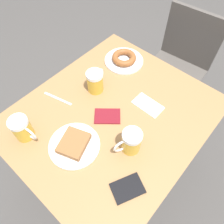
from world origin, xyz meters
TOP-DOWN VIEW (x-y plane):
  - ground_plane at (0.00, 0.00)m, footprint 8.00×8.00m
  - table at (0.00, 0.00)m, footprint 0.83×0.97m
  - chair at (-0.04, 0.81)m, footprint 0.43×0.43m
  - plate_with_cake at (-0.01, -0.24)m, footprint 0.23×0.23m
  - plate_with_donut at (-0.20, 0.33)m, footprint 0.23×0.23m
  - beer_mug_left at (-0.22, -0.35)m, footprint 0.13×0.09m
  - beer_mug_center at (0.18, -0.08)m, footprint 0.09×0.12m
  - beer_mug_right at (-0.17, 0.07)m, footprint 0.09×0.13m
  - napkin_folded at (0.10, 0.16)m, footprint 0.15×0.09m
  - fork at (-0.27, -0.11)m, footprint 0.17×0.05m
  - passport_near_edge at (0.28, -0.23)m, footprint 0.13×0.15m
  - passport_far_edge at (-0.01, -0.02)m, footprint 0.15×0.15m

SIDE VIEW (x-z plane):
  - ground_plane at x=0.00m, z-range 0.00..0.00m
  - chair at x=-0.04m, z-range 0.09..0.95m
  - table at x=0.00m, z-range 0.30..1.04m
  - fork at x=-0.27m, z-range 0.73..0.74m
  - napkin_folded at x=0.10m, z-range 0.73..0.74m
  - passport_near_edge at x=0.28m, z-range 0.73..0.74m
  - passport_far_edge at x=-0.01m, z-range 0.73..0.74m
  - plate_with_cake at x=-0.01m, z-range 0.73..0.77m
  - plate_with_donut at x=-0.20m, z-range 0.73..0.78m
  - beer_mug_left at x=-0.22m, z-range 0.73..0.86m
  - beer_mug_center at x=0.18m, z-range 0.73..0.86m
  - beer_mug_right at x=-0.17m, z-range 0.73..0.86m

